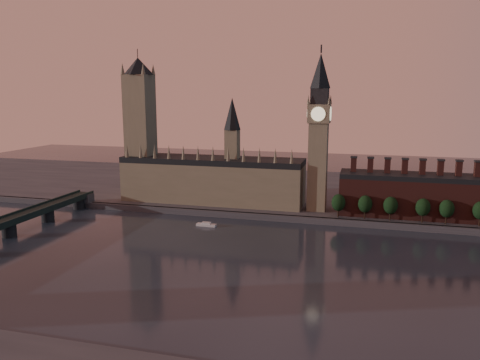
# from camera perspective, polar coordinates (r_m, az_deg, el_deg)

# --- Properties ---
(ground) EXTENTS (900.00, 900.00, 0.00)m
(ground) POSITION_cam_1_polar(r_m,az_deg,el_deg) (216.83, 3.52, -11.38)
(ground) COLOR black
(ground) RESTS_ON ground
(north_bank) EXTENTS (900.00, 182.00, 4.00)m
(north_bank) POSITION_cam_1_polar(r_m,az_deg,el_deg) (385.57, 8.84, -1.42)
(north_bank) COLOR #4E4E53
(north_bank) RESTS_ON ground
(palace_of_westminster) EXTENTS (130.00, 30.30, 74.00)m
(palace_of_westminster) POSITION_cam_1_polar(r_m,az_deg,el_deg) (334.36, -3.32, 0.29)
(palace_of_westminster) COLOR #7B7058
(palace_of_westminster) RESTS_ON north_bank
(victoria_tower) EXTENTS (24.00, 24.00, 108.00)m
(victoria_tower) POSITION_cam_1_polar(r_m,az_deg,el_deg) (351.39, -12.07, 6.73)
(victoria_tower) COLOR #7B7058
(victoria_tower) RESTS_ON north_bank
(big_ben) EXTENTS (15.00, 15.00, 107.00)m
(big_ben) POSITION_cam_1_polar(r_m,az_deg,el_deg) (309.67, 9.58, 5.92)
(big_ben) COLOR #7B7058
(big_ben) RESTS_ON north_bank
(chimney_block) EXTENTS (110.00, 25.00, 37.00)m
(chimney_block) POSITION_cam_1_polar(r_m,az_deg,el_deg) (316.30, 22.08, -1.76)
(chimney_block) COLOR #50231E
(chimney_block) RESTS_ON north_bank
(embankment_tree_0) EXTENTS (8.60, 8.60, 14.88)m
(embankment_tree_0) POSITION_cam_1_polar(r_m,az_deg,el_deg) (299.50, 11.91, -2.71)
(embankment_tree_0) COLOR black
(embankment_tree_0) RESTS_ON north_bank
(embankment_tree_1) EXTENTS (8.60, 8.60, 14.88)m
(embankment_tree_1) POSITION_cam_1_polar(r_m,az_deg,el_deg) (299.69, 15.01, -2.84)
(embankment_tree_1) COLOR black
(embankment_tree_1) RESTS_ON north_bank
(embankment_tree_2) EXTENTS (8.60, 8.60, 14.88)m
(embankment_tree_2) POSITION_cam_1_polar(r_m,az_deg,el_deg) (300.45, 17.88, -2.96)
(embankment_tree_2) COLOR black
(embankment_tree_2) RESTS_ON north_bank
(embankment_tree_3) EXTENTS (8.60, 8.60, 14.88)m
(embankment_tree_3) POSITION_cam_1_polar(r_m,az_deg,el_deg) (301.92, 21.41, -3.12)
(embankment_tree_3) COLOR black
(embankment_tree_3) RESTS_ON north_bank
(embankment_tree_4) EXTENTS (8.60, 8.60, 14.88)m
(embankment_tree_4) POSITION_cam_1_polar(r_m,az_deg,el_deg) (303.81, 23.89, -3.21)
(embankment_tree_4) COLOR black
(embankment_tree_4) RESTS_ON north_bank
(river_boat) EXTENTS (12.58, 3.83, 2.50)m
(river_boat) POSITION_cam_1_polar(r_m,az_deg,el_deg) (290.99, -4.12, -5.44)
(river_boat) COLOR silver
(river_boat) RESTS_ON ground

